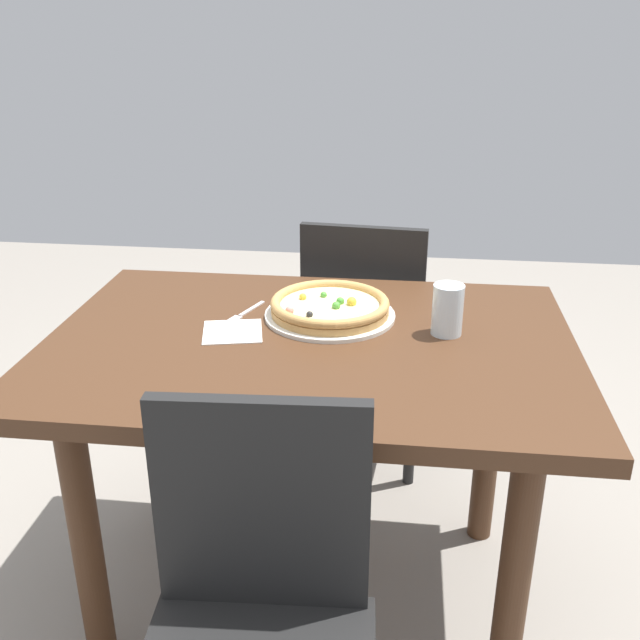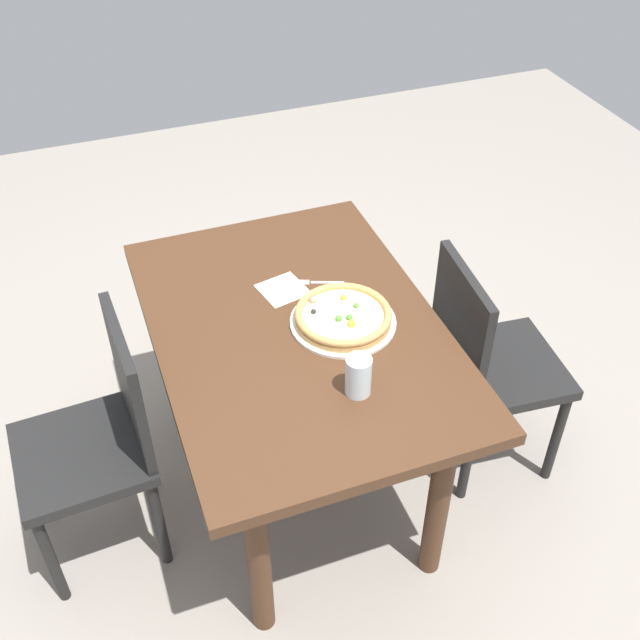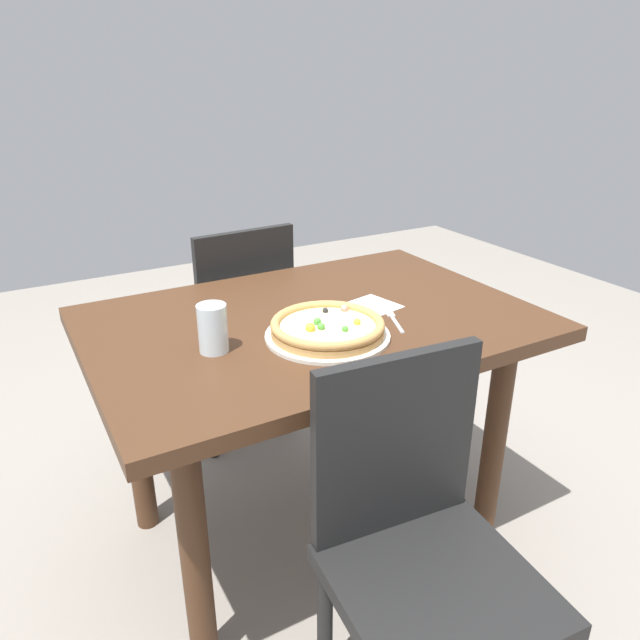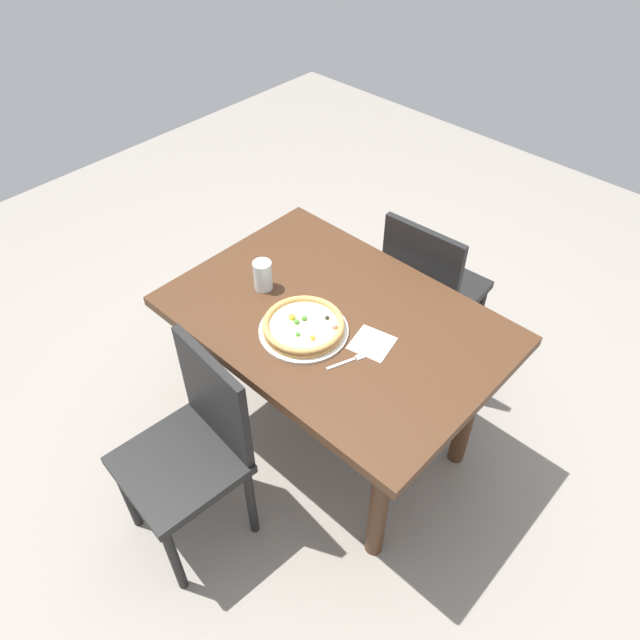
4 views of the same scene
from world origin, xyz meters
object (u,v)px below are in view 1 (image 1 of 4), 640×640
chair_far (255,640)px  fork (243,314)px  drinking_glass (448,310)px  pizza (330,306)px  dining_table (310,381)px  napkin (233,332)px  plate (330,315)px  chair_near (366,333)px

chair_far → fork: bearing=-80.1°
drinking_glass → pizza: bearing=-13.5°
dining_table → fork: 0.25m
chair_far → napkin: bearing=-77.9°
plate → fork: size_ratio=2.06×
pizza → fork: bearing=3.4°
chair_near → fork: size_ratio=5.55×
dining_table → chair_far: (0.01, 0.65, -0.16)m
plate → pizza: size_ratio=1.10×
fork → napkin: size_ratio=1.14×
dining_table → chair_near: size_ratio=1.40×
chair_far → drinking_glass: bearing=-117.9°
dining_table → chair_near: chair_near is taller
chair_far → pizza: size_ratio=2.96×
napkin → fork: bearing=-90.4°
dining_table → plate: plate is taller
dining_table → fork: fork is taller
plate → napkin: bearing=29.0°
fork → plate: bearing=114.5°
plate → napkin: size_ratio=2.35×
chair_near → chair_far: bearing=-89.7°
pizza → napkin: (0.22, 0.12, -0.03)m
dining_table → napkin: bearing=-4.9°
chair_far → fork: 0.84m
fork → drinking_glass: 0.52m
plate → napkin: 0.25m
chair_far → drinking_glass: chair_far is taller
fork → chair_far: bearing=34.2°
dining_table → chair_near: (-0.10, -0.65, -0.16)m
chair_far → drinking_glass: size_ratio=7.19×
drinking_glass → napkin: bearing=6.1°
pizza → dining_table: bearing=76.5°
chair_near → napkin: chair_near is taller
chair_near → fork: 0.65m
chair_near → drinking_glass: 0.70m
napkin → chair_far: bearing=105.3°
plate → chair_near: bearing=-97.7°
fork → chair_near: bearing=171.9°
fork → napkin: 0.11m
plate → drinking_glass: (-0.29, 0.07, 0.06)m
plate → pizza: pizza is taller
chair_far → pizza: (-0.04, -0.78, 0.30)m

